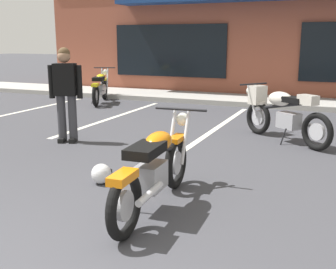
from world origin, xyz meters
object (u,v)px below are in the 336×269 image
(motorcycle_foreground_classic, at_px, (155,168))
(person_in_black_shirt, at_px, (66,89))
(motorcycle_black_cruiser, at_px, (281,112))
(helmet_on_pavement, at_px, (101,174))
(motorcycle_silver_naked, at_px, (100,87))

(motorcycle_foreground_classic, xyz_separation_m, person_in_black_shirt, (-2.72, 2.17, 0.49))
(motorcycle_black_cruiser, distance_m, helmet_on_pavement, 3.76)
(motorcycle_foreground_classic, distance_m, motorcycle_silver_naked, 8.04)
(motorcycle_silver_naked, height_order, person_in_black_shirt, person_in_black_shirt)
(motorcycle_silver_naked, relative_size, person_in_black_shirt, 1.20)
(helmet_on_pavement, bearing_deg, motorcycle_black_cruiser, 61.87)
(motorcycle_silver_naked, xyz_separation_m, person_in_black_shirt, (2.01, -4.34, 0.49))
(motorcycle_black_cruiser, relative_size, helmet_on_pavement, 6.84)
(motorcycle_silver_naked, relative_size, helmet_on_pavement, 7.70)
(motorcycle_foreground_classic, height_order, motorcycle_silver_naked, same)
(motorcycle_foreground_classic, height_order, helmet_on_pavement, motorcycle_foreground_classic)
(motorcycle_silver_naked, bearing_deg, person_in_black_shirt, -65.13)
(motorcycle_black_cruiser, distance_m, motorcycle_silver_naked, 6.17)
(motorcycle_black_cruiser, bearing_deg, motorcycle_foreground_classic, -101.93)
(motorcycle_foreground_classic, xyz_separation_m, helmet_on_pavement, (-0.97, 0.47, -0.33))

